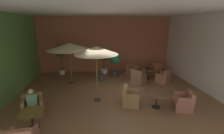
{
  "coord_description": "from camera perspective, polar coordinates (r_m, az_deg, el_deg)",
  "views": [
    {
      "loc": [
        -0.94,
        -7.4,
        3.53
      ],
      "look_at": [
        0.0,
        0.45,
        1.39
      ],
      "focal_mm": 25.04,
      "sensor_mm": 36.0,
      "label": 1
    }
  ],
  "objects": [
    {
      "name": "armchair_front_left_south",
      "position": [
        11.76,
        15.3,
        -1.24
      ],
      "size": [
        1.08,
        1.08,
        0.85
      ],
      "color": "brown",
      "rests_on": "ground_plane"
    },
    {
      "name": "open_laptop",
      "position": [
        10.53,
        12.55,
        -0.73
      ],
      "size": [
        0.33,
        0.26,
        0.2
      ],
      "color": "#9EA0A5",
      "rests_on": "cafe_table_front_left"
    },
    {
      "name": "potted_tree_mid_right",
      "position": [
        9.82,
        -4.34,
        3.62
      ],
      "size": [
        0.79,
        0.79,
        2.21
      ],
      "color": "#35312A",
      "rests_on": "ground_plane"
    },
    {
      "name": "potted_tree_right_corner",
      "position": [
        11.82,
        -18.31,
        4.93
      ],
      "size": [
        0.84,
        0.84,
        2.15
      ],
      "color": "silver",
      "rests_on": "ground_plane"
    },
    {
      "name": "cafe_table_front_right",
      "position": [
        7.16,
        16.04,
        -10.22
      ],
      "size": [
        0.82,
        0.82,
        0.66
      ],
      "color": "black",
      "rests_on": "ground_plane"
    },
    {
      "name": "patio_umbrella_tall_red",
      "position": [
        6.98,
        -5.79,
        5.94
      ],
      "size": [
        1.98,
        1.98,
        2.62
      ],
      "color": "#2D2D2D",
      "rests_on": "ground_plane"
    },
    {
      "name": "armchair_front_left_west",
      "position": [
        11.38,
        7.6,
        -1.46
      ],
      "size": [
        1.09,
        1.08,
        0.79
      ],
      "color": "#915B3F",
      "rests_on": "ground_plane"
    },
    {
      "name": "potted_tree_left_corner",
      "position": [
        10.74,
        1.06,
        2.29
      ],
      "size": [
        0.76,
        0.76,
        1.69
      ],
      "color": "#343635",
      "rests_on": "ground_plane"
    },
    {
      "name": "iced_drink_cup",
      "position": [
        10.63,
        12.98,
        -0.59
      ],
      "size": [
        0.08,
        0.08,
        0.11
      ],
      "primitive_type": "cylinder",
      "color": "white",
      "rests_on": "cafe_table_front_left"
    },
    {
      "name": "armchair_front_left_east",
      "position": [
        10.31,
        18.29,
        -3.72
      ],
      "size": [
        1.07,
        1.06,
        0.89
      ],
      "color": "brown",
      "rests_on": "ground_plane"
    },
    {
      "name": "cafe_table_front_left",
      "position": [
        10.71,
        12.63,
        -1.65
      ],
      "size": [
        0.8,
        0.8,
        0.66
      ],
      "color": "black",
      "rests_on": "ground_plane"
    },
    {
      "name": "patron_blue_shirt",
      "position": [
        7.07,
        -27.31,
        -9.93
      ],
      "size": [
        0.43,
        0.32,
        0.67
      ],
      "color": "#527F5D",
      "rests_on": "ground_plane"
    },
    {
      "name": "potted_tree_mid_left",
      "position": [
        11.53,
        -2.84,
        3.21
      ],
      "size": [
        0.66,
        0.66,
        1.71
      ],
      "color": "silver",
      "rests_on": "ground_plane"
    },
    {
      "name": "patio_umbrella_center_beige",
      "position": [
        9.55,
        -15.25,
        7.21
      ],
      "size": [
        2.62,
        2.62,
        2.51
      ],
      "color": "#2D2D2D",
      "rests_on": "ground_plane"
    },
    {
      "name": "wall_left_accent",
      "position": [
        8.56,
        -34.94,
        2.47
      ],
      "size": [
        0.08,
        9.05,
        4.1
      ],
      "primitive_type": "cube",
      "color": "#548540",
      "rests_on": "ground_plane"
    },
    {
      "name": "armchair_front_left_north",
      "position": [
        9.76,
        9.63,
        -4.15
      ],
      "size": [
        1.06,
        1.06,
        0.92
      ],
      "color": "brown",
      "rests_on": "ground_plane"
    },
    {
      "name": "armchair_front_right_north",
      "position": [
        7.22,
        6.73,
        -11.3
      ],
      "size": [
        0.92,
        0.94,
        0.89
      ],
      "color": "brown",
      "rests_on": "ground_plane"
    },
    {
      "name": "ceiling_slab",
      "position": [
        7.48,
        0.44,
        19.79
      ],
      "size": [
        10.06,
        9.05,
        0.06
      ],
      "primitive_type": "cube",
      "color": "silver",
      "rests_on": "wall_back_brick"
    },
    {
      "name": "wall_right_plain",
      "position": [
        9.6,
        31.54,
        4.07
      ],
      "size": [
        0.08,
        9.05,
        4.1
      ],
      "primitive_type": "cube",
      "color": "silver",
      "rests_on": "ground_plane"
    },
    {
      "name": "armchair_front_right_east",
      "position": [
        7.5,
        24.65,
        -11.7
      ],
      "size": [
        0.87,
        0.88,
        0.82
      ],
      "color": "#905545",
      "rests_on": "ground_plane"
    },
    {
      "name": "cafe_table_mid_center",
      "position": [
        6.26,
        -27.24,
        -15.57
      ],
      "size": [
        0.8,
        0.8,
        0.66
      ],
      "color": "black",
      "rests_on": "ground_plane"
    },
    {
      "name": "wall_back_brick",
      "position": [
        12.01,
        -2.31,
        8.1
      ],
      "size": [
        10.06,
        0.08,
        4.1
      ],
      "primitive_type": "cube",
      "color": "#9B543B",
      "rests_on": "ground_plane"
    },
    {
      "name": "ground_plane",
      "position": [
        8.26,
        0.38,
        -10.22
      ],
      "size": [
        10.06,
        9.05,
        0.02
      ],
      "primitive_type": "cube",
      "color": "brown"
    },
    {
      "name": "armchair_mid_center_north",
      "position": [
        7.28,
        -26.89,
        -12.86
      ],
      "size": [
        0.98,
        0.98,
        0.82
      ],
      "color": "brown",
      "rests_on": "ground_plane"
    }
  ]
}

